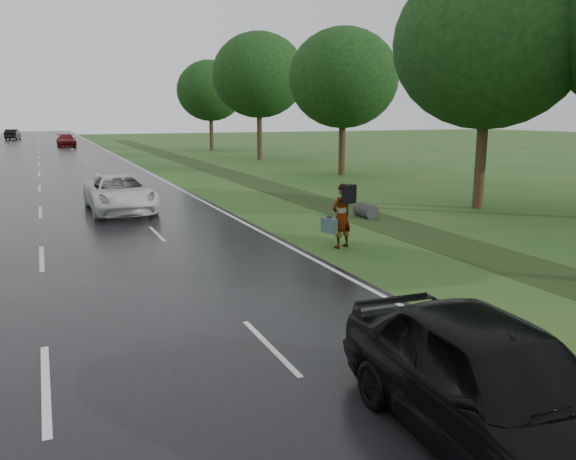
# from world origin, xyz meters

# --- Properties ---
(ground) EXTENTS (220.00, 220.00, 0.00)m
(ground) POSITION_xyz_m (0.00, 0.00, 0.00)
(ground) COLOR #234C1B
(ground) RESTS_ON ground
(road) EXTENTS (14.00, 180.00, 0.04)m
(road) POSITION_xyz_m (0.00, 45.00, 0.02)
(road) COLOR black
(road) RESTS_ON ground
(edge_stripe_east) EXTENTS (0.12, 180.00, 0.01)m
(edge_stripe_east) POSITION_xyz_m (6.75, 45.00, 0.04)
(edge_stripe_east) COLOR silver
(edge_stripe_east) RESTS_ON road
(center_line) EXTENTS (0.12, 180.00, 0.01)m
(center_line) POSITION_xyz_m (0.00, 45.00, 0.04)
(center_line) COLOR silver
(center_line) RESTS_ON road
(drainage_ditch) EXTENTS (2.20, 120.00, 0.56)m
(drainage_ditch) POSITION_xyz_m (11.50, 18.71, 0.04)
(drainage_ditch) COLOR black
(drainage_ditch) RESTS_ON ground
(tree_east_b) EXTENTS (7.60, 7.60, 10.11)m
(tree_east_b) POSITION_xyz_m (17.00, 10.00, 6.68)
(tree_east_b) COLOR #3B2B18
(tree_east_b) RESTS_ON ground
(tree_east_c) EXTENTS (7.00, 7.00, 9.29)m
(tree_east_c) POSITION_xyz_m (18.20, 24.00, 6.14)
(tree_east_c) COLOR #3B2B18
(tree_east_c) RESTS_ON ground
(tree_east_d) EXTENTS (8.00, 8.00, 10.76)m
(tree_east_d) POSITION_xyz_m (17.80, 38.00, 7.15)
(tree_east_d) COLOR #3B2B18
(tree_east_d) RESTS_ON ground
(tree_east_f) EXTENTS (7.20, 7.20, 9.62)m
(tree_east_f) POSITION_xyz_m (17.50, 52.00, 6.37)
(tree_east_f) COLOR #3B2B18
(tree_east_f) RESTS_ON ground
(pedestrian) EXTENTS (0.99, 0.76, 1.92)m
(pedestrian) POSITION_xyz_m (8.18, 5.98, 0.99)
(pedestrian) COLOR #A5998C
(pedestrian) RESTS_ON ground
(white_pickup) EXTENTS (2.51, 5.31, 1.47)m
(white_pickup) POSITION_xyz_m (3.00, 14.96, 0.77)
(white_pickup) COLOR silver
(white_pickup) RESTS_ON road
(dark_sedan) EXTENTS (2.21, 4.87, 1.62)m
(dark_sedan) POSITION_xyz_m (4.78, -3.76, 0.85)
(dark_sedan) COLOR black
(dark_sedan) RESTS_ON road
(far_car_red) EXTENTS (2.19, 5.10, 1.46)m
(far_car_red) POSITION_xyz_m (3.17, 65.52, 0.77)
(far_car_red) COLOR #650B0B
(far_car_red) RESTS_ON road
(far_car_dark) EXTENTS (2.28, 4.96, 1.58)m
(far_car_dark) POSITION_xyz_m (-3.52, 89.24, 0.83)
(far_car_dark) COLOR black
(far_car_dark) RESTS_ON road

